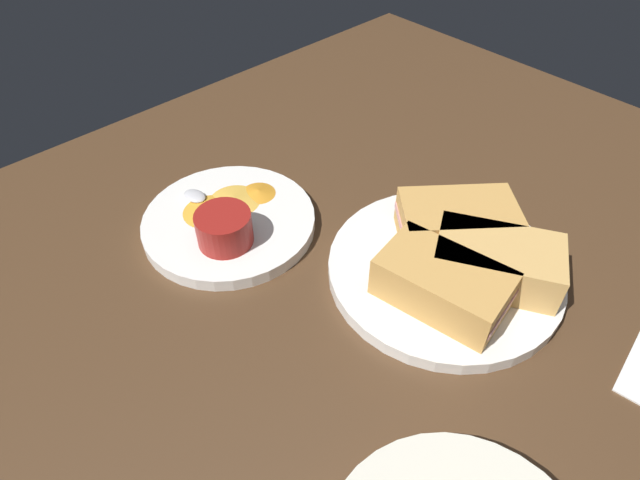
# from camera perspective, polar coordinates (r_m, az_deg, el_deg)

# --- Properties ---
(ground_plane) EXTENTS (1.10, 1.10, 0.03)m
(ground_plane) POSITION_cam_1_polar(r_m,az_deg,el_deg) (0.63, 11.39, -5.59)
(ground_plane) COLOR #4C331E
(plate_sandwich_main) EXTENTS (0.26, 0.26, 0.02)m
(plate_sandwich_main) POSITION_cam_1_polar(r_m,az_deg,el_deg) (0.62, 13.12, -3.20)
(plate_sandwich_main) COLOR white
(plate_sandwich_main) RESTS_ON ground_plane
(sandwich_half_near) EXTENTS (0.14, 0.10, 0.05)m
(sandwich_half_near) POSITION_cam_1_polar(r_m,az_deg,el_deg) (0.57, 12.83, -4.49)
(sandwich_half_near) COLOR tan
(sandwich_half_near) RESTS_ON plate_sandwich_main
(sandwich_half_far) EXTENTS (0.15, 0.13, 0.05)m
(sandwich_half_far) POSITION_cam_1_polar(r_m,az_deg,el_deg) (0.60, 18.21, -2.17)
(sandwich_half_far) COLOR tan
(sandwich_half_far) RESTS_ON plate_sandwich_main
(sandwich_half_extra) EXTENTS (0.14, 0.15, 0.05)m
(sandwich_half_extra) POSITION_cam_1_polar(r_m,az_deg,el_deg) (0.64, 14.29, 1.88)
(sandwich_half_extra) COLOR tan
(sandwich_half_extra) RESTS_ON plate_sandwich_main
(ramekin_dark_sauce) EXTENTS (0.06, 0.06, 0.04)m
(ramekin_dark_sauce) POSITION_cam_1_polar(r_m,az_deg,el_deg) (0.64, 15.17, 2.06)
(ramekin_dark_sauce) COLOR navy
(ramekin_dark_sauce) RESTS_ON plate_sandwich_main
(spoon_by_dark_ramekin) EXTENTS (0.06, 0.10, 0.01)m
(spoon_by_dark_ramekin) POSITION_cam_1_polar(r_m,az_deg,el_deg) (0.62, 13.96, -2.17)
(spoon_by_dark_ramekin) COLOR silver
(spoon_by_dark_ramekin) RESTS_ON plate_sandwich_main
(plate_chips_companion) EXTENTS (0.21, 0.21, 0.02)m
(plate_chips_companion) POSITION_cam_1_polar(r_m,az_deg,el_deg) (0.67, -9.56, 1.87)
(plate_chips_companion) COLOR white
(plate_chips_companion) RESTS_ON ground_plane
(ramekin_light_gravy) EXTENTS (0.06, 0.06, 0.04)m
(ramekin_light_gravy) POSITION_cam_1_polar(r_m,az_deg,el_deg) (0.62, -10.11, 1.33)
(ramekin_light_gravy) COLOR maroon
(ramekin_light_gravy) RESTS_ON plate_chips_companion
(spoon_by_gravy_ramekin) EXTENTS (0.10, 0.03, 0.01)m
(spoon_by_gravy_ramekin) POSITION_cam_1_polar(r_m,az_deg,el_deg) (0.69, -12.37, 4.13)
(spoon_by_gravy_ramekin) COLOR silver
(spoon_by_gravy_ramekin) RESTS_ON plate_chips_companion
(plantain_chip_scatter) EXTENTS (0.09, 0.14, 0.01)m
(plantain_chip_scatter) POSITION_cam_1_polar(r_m,az_deg,el_deg) (0.69, -9.88, 3.94)
(plantain_chip_scatter) COLOR orange
(plantain_chip_scatter) RESTS_ON plate_chips_companion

